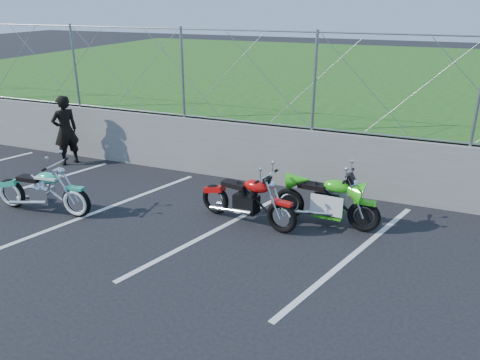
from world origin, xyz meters
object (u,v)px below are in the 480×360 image
at_px(sportbike_green, 327,202).
at_px(person_standing, 65,130).
at_px(naked_orange, 248,201).
at_px(cruiser_turquoise, 44,192).

height_order(sportbike_green, person_standing, person_standing).
bearing_deg(sportbike_green, naked_orange, -157.41).
bearing_deg(naked_orange, cruiser_turquoise, -153.49).
bearing_deg(person_standing, cruiser_turquoise, 57.14).
height_order(naked_orange, sportbike_green, sportbike_green).
bearing_deg(naked_orange, sportbike_green, 31.13).
distance_m(cruiser_turquoise, person_standing, 2.93).
distance_m(cruiser_turquoise, naked_orange, 3.92).
xyz_separation_m(sportbike_green, person_standing, (-6.68, 0.92, 0.42)).
xyz_separation_m(cruiser_turquoise, naked_orange, (3.78, 1.04, 0.02)).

